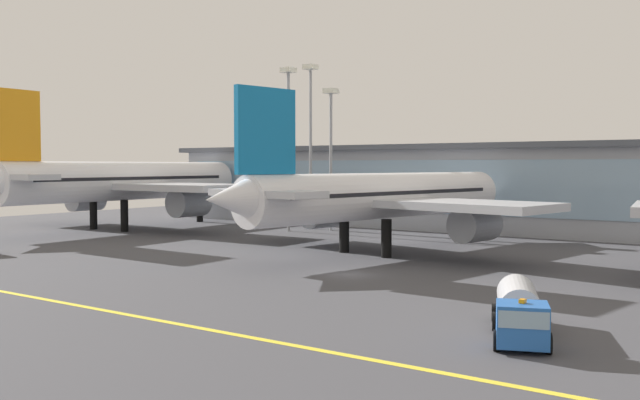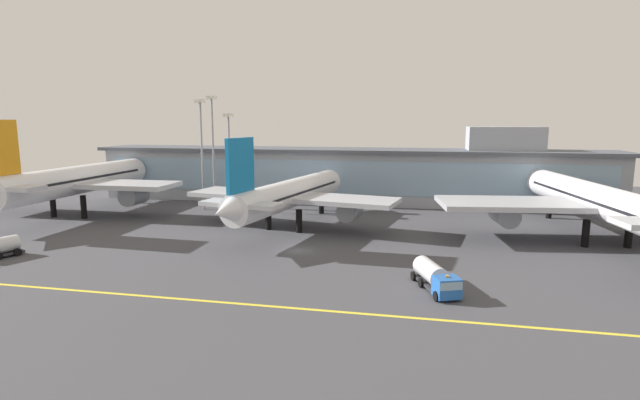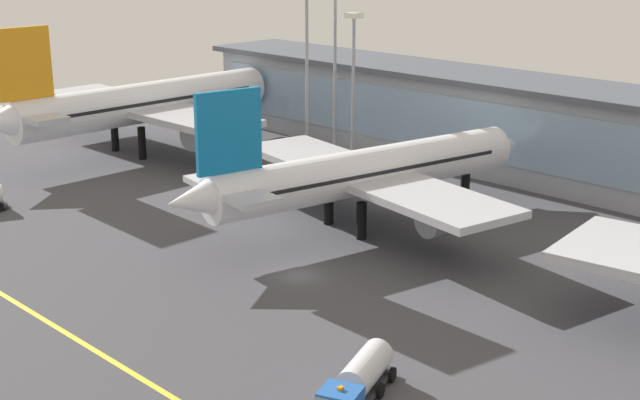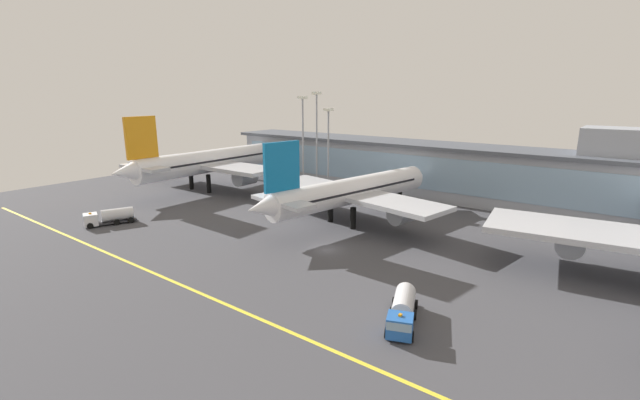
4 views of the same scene
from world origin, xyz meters
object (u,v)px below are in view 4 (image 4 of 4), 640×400
object	(u,v)px
apron_light_mast_west	(303,131)
apron_light_mast_east	(317,127)
apron_light_mast_centre	(328,137)
airliner_near_left	(208,162)
fuel_tanker_truck	(402,311)
baggage_tug_near	(108,217)
airliner_near_right	(352,191)

from	to	relation	value
apron_light_mast_west	apron_light_mast_east	xyz separation A→B (m)	(0.33, 5.07, 0.55)
apron_light_mast_centre	airliner_near_left	bearing A→B (deg)	-149.78
fuel_tanker_truck	apron_light_mast_west	bearing A→B (deg)	-152.65
apron_light_mast_east	fuel_tanker_truck	bearing A→B (deg)	-44.58
baggage_tug_near	apron_light_mast_west	distance (m)	47.09
airliner_near_left	airliner_near_right	distance (m)	46.02
airliner_near_right	baggage_tug_near	distance (m)	46.62
airliner_near_left	airliner_near_right	bearing A→B (deg)	-93.81
fuel_tanker_truck	apron_light_mast_west	world-z (taller)	apron_light_mast_west
fuel_tanker_truck	apron_light_mast_centre	world-z (taller)	apron_light_mast_centre
fuel_tanker_truck	airliner_near_right	bearing A→B (deg)	-160.11
airliner_near_left	apron_light_mast_east	xyz separation A→B (m)	(22.78, 16.37, 8.94)
apron_light_mast_west	apron_light_mast_east	bearing A→B (deg)	86.27
airliner_near_right	apron_light_mast_east	world-z (taller)	apron_light_mast_east
fuel_tanker_truck	baggage_tug_near	xyz separation A→B (m)	(-61.11, -0.75, 0.00)
airliner_near_left	baggage_tug_near	xyz separation A→B (m)	(9.86, -31.87, -5.59)
airliner_near_left	apron_light_mast_centre	world-z (taller)	apron_light_mast_centre
airliner_near_right	fuel_tanker_truck	size ratio (longest dim) A/B	5.02
apron_light_mast_west	apron_light_mast_east	size ratio (longest dim) A/B	0.96
airliner_near_right	apron_light_mast_east	size ratio (longest dim) A/B	1.89
fuel_tanker_truck	apron_light_mast_east	distance (m)	69.20
airliner_near_right	apron_light_mast_east	bearing A→B (deg)	60.96
baggage_tug_near	apron_light_mast_west	bearing A→B (deg)	-174.28
apron_light_mast_east	airliner_near_left	bearing A→B (deg)	-144.30
airliner_near_left	apron_light_mast_east	size ratio (longest dim) A/B	2.06
baggage_tug_near	apron_light_mast_centre	size ratio (longest dim) A/B	0.45
baggage_tug_near	apron_light_mast_east	xyz separation A→B (m)	(12.92, 48.24, 14.53)
fuel_tanker_truck	apron_light_mast_west	xyz separation A→B (m)	(-48.52, 42.42, 13.98)
apron_light_mast_west	apron_light_mast_centre	xyz separation A→B (m)	(4.47, 4.38, -1.61)
apron_light_mast_west	apron_light_mast_centre	size ratio (longest dim) A/B	1.14
baggage_tug_near	apron_light_mast_west	xyz separation A→B (m)	(12.59, 43.17, 13.98)
airliner_near_left	fuel_tanker_truck	xyz separation A→B (m)	(70.97, -31.12, -5.59)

